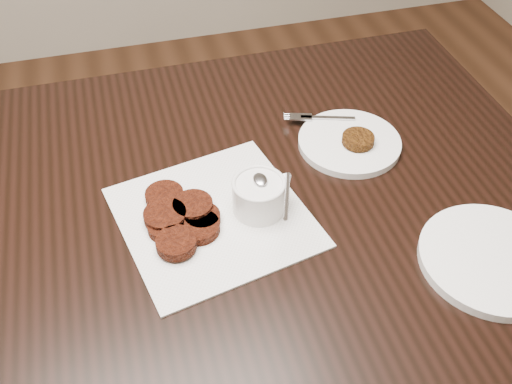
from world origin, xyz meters
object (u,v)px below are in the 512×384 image
(napkin, at_px, (213,217))
(plate_with_patty, at_px, (350,139))
(sauce_ramekin, at_px, (259,182))
(table, at_px, (178,345))
(plate_empty, at_px, (492,259))

(napkin, height_order, plate_with_patty, plate_with_patty)
(napkin, xyz_separation_m, sauce_ramekin, (0.08, -0.00, 0.06))
(table, height_order, napkin, napkin)
(sauce_ramekin, bearing_deg, table, 174.09)
(table, bearing_deg, plate_with_patty, 15.03)
(plate_with_patty, bearing_deg, table, -164.97)
(table, xyz_separation_m, plate_empty, (0.49, -0.22, 0.38))
(sauce_ramekin, bearing_deg, plate_empty, -32.87)
(sauce_ramekin, xyz_separation_m, plate_empty, (0.32, -0.20, -0.06))
(sauce_ramekin, height_order, plate_with_patty, sauce_ramekin)
(sauce_ramekin, relative_size, plate_empty, 0.55)
(napkin, xyz_separation_m, plate_with_patty, (0.29, 0.12, 0.01))
(napkin, bearing_deg, plate_with_patty, 22.07)
(plate_with_patty, relative_size, plate_empty, 0.86)
(plate_empty, bearing_deg, sauce_ramekin, 147.13)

